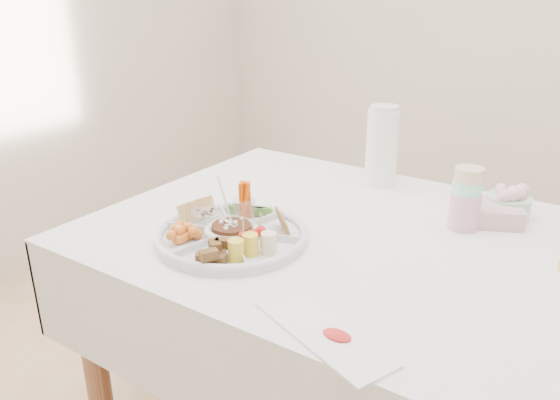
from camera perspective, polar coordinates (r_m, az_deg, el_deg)
The scene contains 14 objects.
dining_table at distance 1.62m, azimuth 9.61°, elevation -16.29°, with size 1.52×1.02×0.76m, color white.
party_tray at distance 1.39m, azimuth -5.06°, elevation -3.46°, with size 0.38×0.38×0.04m, color silver.
bean_dip at distance 1.38m, azimuth -5.07°, elevation -3.17°, with size 0.10×0.10×0.04m, color black.
tortillas at distance 1.40m, azimuth 0.14°, elevation -2.09°, with size 0.09×0.09×0.06m, color #BF862F, non-canonical shape.
carrot_cucumber at distance 1.48m, azimuth -3.43°, elevation 0.04°, with size 0.12×0.12×0.11m, color #E45205, non-canonical shape.
pita_raisins at distance 1.47m, azimuth -8.37°, elevation -1.16°, with size 0.11×0.11×0.06m, color #E7C878, non-canonical shape.
cherries at distance 1.37m, azimuth -10.45°, elevation -3.50°, with size 0.12×0.12×0.05m, color orange, non-canonical shape.
granola_chunks at distance 1.27m, azimuth -7.06°, elevation -5.28°, with size 0.11×0.11×0.05m, color brown, non-canonical shape.
banana_tomato at distance 1.28m, azimuth -1.35°, elevation -3.72°, with size 0.12×0.12×0.10m, color #FFF39C, non-canonical shape.
cup_stack at distance 1.50m, azimuth 18.96°, elevation 1.00°, with size 0.08×0.08×0.22m, color white.
thermos at distance 1.78m, azimuth 10.62°, elevation 5.65°, with size 0.10×0.10×0.26m, color white.
flower_bowl at distance 1.65m, azimuth 22.76°, elevation -0.14°, with size 0.12×0.12×0.09m, color #B0C9BC.
napkin_stack at distance 1.60m, azimuth 21.11°, elevation -1.25°, with size 0.16×0.13×0.05m, color #D4A4AD.
placemat at distance 1.05m, azimuth 4.49°, elevation -13.64°, with size 0.31×0.10×0.01m, color white.
Camera 1 is at (0.49, -1.19, 1.36)m, focal length 35.00 mm.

